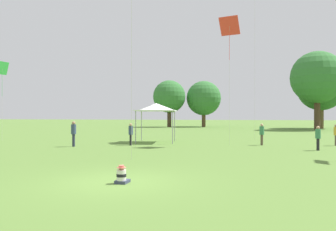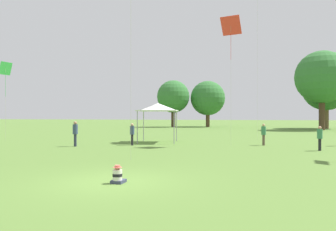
{
  "view_description": "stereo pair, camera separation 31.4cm",
  "coord_description": "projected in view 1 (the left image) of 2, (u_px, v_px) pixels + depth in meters",
  "views": [
    {
      "loc": [
        3.93,
        -10.19,
        2.2
      ],
      "look_at": [
        0.07,
        7.65,
        2.19
      ],
      "focal_mm": 35.0,
      "sensor_mm": 36.0,
      "label": 1
    },
    {
      "loc": [
        4.24,
        -10.12,
        2.2
      ],
      "look_at": [
        0.07,
        7.65,
        2.19
      ],
      "focal_mm": 35.0,
      "sensor_mm": 36.0,
      "label": 2
    }
  ],
  "objects": [
    {
      "name": "person_standing_3",
      "position": [
        74.0,
        131.0,
        23.04
      ],
      "size": [
        0.45,
        0.45,
        1.78
      ],
      "rotation": [
        0.0,
        0.0,
        0.37
      ],
      "color": "#282D42",
      "rests_on": "ground"
    },
    {
      "name": "seated_toddler",
      "position": [
        122.0,
        176.0,
        10.57
      ],
      "size": [
        0.41,
        0.5,
        0.6
      ],
      "rotation": [
        0.0,
        0.0,
        -0.06
      ],
      "color": "#383D56",
      "rests_on": "ground"
    },
    {
      "name": "person_standing_5",
      "position": [
        318.0,
        136.0,
        20.48
      ],
      "size": [
        0.44,
        0.44,
        1.53
      ],
      "rotation": [
        0.0,
        0.0,
        1.03
      ],
      "color": "black",
      "rests_on": "ground"
    },
    {
      "name": "person_standing_4",
      "position": [
        131.0,
        132.0,
        23.92
      ],
      "size": [
        0.41,
        0.41,
        1.62
      ],
      "rotation": [
        0.0,
        0.0,
        1.21
      ],
      "color": "black",
      "rests_on": "ground"
    },
    {
      "name": "ground_plane",
      "position": [
        117.0,
        182.0,
        10.79
      ],
      "size": [
        300.0,
        300.0,
        0.0
      ],
      "primitive_type": "plane",
      "color": "#567A33"
    },
    {
      "name": "distant_tree_3",
      "position": [
        321.0,
        88.0,
        55.09
      ],
      "size": [
        7.78,
        7.78,
        10.82
      ],
      "color": "brown",
      "rests_on": "ground"
    },
    {
      "name": "distant_tree_0",
      "position": [
        317.0,
        78.0,
        49.22
      ],
      "size": [
        7.84,
        7.84,
        11.86
      ],
      "color": "#473323",
      "rests_on": "ground"
    },
    {
      "name": "kite_4",
      "position": [
        229.0,
        28.0,
        23.85
      ],
      "size": [
        1.57,
        1.12,
        9.33
      ],
      "rotation": [
        0.0,
        0.0,
        2.1
      ],
      "color": "red",
      "rests_on": "ground"
    },
    {
      "name": "person_standing_6",
      "position": [
        336.0,
        133.0,
        23.72
      ],
      "size": [
        0.39,
        0.39,
        1.55
      ],
      "rotation": [
        0.0,
        0.0,
        1.8
      ],
      "color": "brown",
      "rests_on": "ground"
    },
    {
      "name": "distant_tree_1",
      "position": [
        204.0,
        98.0,
        63.01
      ],
      "size": [
        6.62,
        6.62,
        8.83
      ],
      "color": "brown",
      "rests_on": "ground"
    },
    {
      "name": "distant_tree_2",
      "position": [
        169.0,
        97.0,
        61.94
      ],
      "size": [
        6.15,
        6.15,
        8.85
      ],
      "color": "#473323",
      "rests_on": "ground"
    },
    {
      "name": "kite_1",
      "position": [
        2.0,
        70.0,
        28.41
      ],
      "size": [
        0.61,
        1.19,
        6.86
      ],
      "rotation": [
        0.0,
        0.0,
        3.7
      ],
      "color": "green",
      "rests_on": "ground"
    },
    {
      "name": "person_standing_0",
      "position": [
        262.0,
        132.0,
        24.06
      ],
      "size": [
        0.43,
        0.43,
        1.59
      ],
      "rotation": [
        0.0,
        0.0,
        5.04
      ],
      "color": "brown",
      "rests_on": "ground"
    },
    {
      "name": "canopy_tent",
      "position": [
        156.0,
        107.0,
        26.57
      ],
      "size": [
        3.58,
        3.58,
        3.19
      ],
      "rotation": [
        0.0,
        0.0,
        0.14
      ],
      "color": "white",
      "rests_on": "ground"
    }
  ]
}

